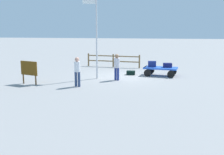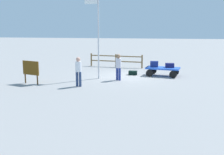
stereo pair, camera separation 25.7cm
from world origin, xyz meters
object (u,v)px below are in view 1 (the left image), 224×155
(suitcase_olive, at_px, (131,73))
(flagpole, at_px, (95,28))
(suitcase_tan, at_px, (152,64))
(worker_lead, at_px, (77,70))
(signboard, at_px, (29,69))
(luggage_cart, at_px, (160,69))
(worker_trailing, at_px, (117,65))
(suitcase_dark, at_px, (168,65))

(suitcase_olive, bearing_deg, flagpole, 39.11)
(suitcase_tan, xyz_separation_m, suitcase_olive, (1.42, 0.02, -0.63))
(suitcase_tan, relative_size, worker_lead, 0.34)
(worker_lead, relative_size, signboard, 1.22)
(luggage_cart, distance_m, signboard, 8.40)
(worker_lead, bearing_deg, flagpole, -100.31)
(luggage_cart, xyz_separation_m, signboard, (7.39, 3.98, 0.42))
(suitcase_tan, relative_size, signboard, 0.41)
(worker_lead, relative_size, worker_trailing, 1.01)
(luggage_cart, bearing_deg, worker_lead, 42.51)
(suitcase_dark, distance_m, worker_trailing, 3.72)
(worker_lead, height_order, flagpole, flagpole)
(suitcase_dark, bearing_deg, suitcase_tan, -3.23)
(luggage_cart, distance_m, suitcase_tan, 0.65)
(luggage_cart, distance_m, flagpole, 5.14)
(flagpole, bearing_deg, signboard, 35.19)
(suitcase_olive, distance_m, flagpole, 4.02)
(worker_lead, bearing_deg, worker_trailing, -130.99)
(suitcase_tan, xyz_separation_m, flagpole, (3.51, 1.72, 2.36))
(luggage_cart, distance_m, suitcase_dark, 0.55)
(luggage_cart, height_order, flagpole, flagpole)
(suitcase_tan, height_order, flagpole, flagpole)
(suitcase_olive, xyz_separation_m, signboard, (5.41, 4.04, 0.72))
(flagpole, bearing_deg, suitcase_dark, -159.90)
(suitcase_tan, xyz_separation_m, worker_trailing, (2.10, 2.08, 0.18))
(suitcase_olive, relative_size, flagpole, 0.11)
(flagpole, bearing_deg, worker_lead, 79.69)
(worker_lead, height_order, worker_trailing, worker_lead)
(worker_trailing, bearing_deg, suitcase_tan, -135.33)
(worker_trailing, relative_size, flagpole, 0.30)
(worker_trailing, distance_m, flagpole, 2.62)
(luggage_cart, distance_m, worker_lead, 6.15)
(signboard, bearing_deg, suitcase_tan, -149.28)
(flagpole, bearing_deg, worker_trailing, 165.69)
(suitcase_dark, bearing_deg, flagpole, 20.10)
(suitcase_olive, xyz_separation_m, worker_trailing, (0.68, 2.06, 0.81))
(suitcase_tan, height_order, worker_trailing, worker_trailing)
(suitcase_dark, relative_size, worker_trailing, 0.36)
(worker_trailing, xyz_separation_m, flagpole, (1.41, -0.36, 2.18))
(luggage_cart, xyz_separation_m, flagpole, (4.06, 1.64, 2.69))
(luggage_cart, relative_size, suitcase_dark, 3.99)
(suitcase_tan, distance_m, suitcase_dark, 1.02)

